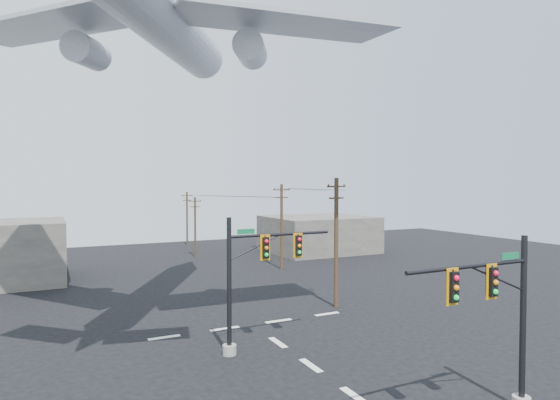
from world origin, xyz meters
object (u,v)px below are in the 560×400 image
utility_pole_a (336,240)px  signal_mast_far (252,280)px  airliner (169,27)px  utility_pole_b (282,225)px  utility_pole_d (187,217)px  utility_pole_c (195,226)px  signal_mast_near (502,321)px

utility_pole_a → signal_mast_far: bearing=-162.9°
utility_pole_a → airliner: (-12.99, -0.52, 14.35)m
utility_pole_b → utility_pole_a: bearing=-88.6°
utility_pole_a → airliner: 19.36m
utility_pole_d → utility_pole_b: bearing=-65.8°
utility_pole_a → utility_pole_c: (-2.95, 29.17, -1.15)m
utility_pole_a → utility_pole_d: size_ratio=1.21×
airliner → utility_pole_a: bearing=-59.2°
utility_pole_c → airliner: size_ratio=0.28×
utility_pole_d → airliner: size_ratio=0.30×
utility_pole_a → utility_pole_c: size_ratio=1.28×
signal_mast_far → airliner: (-3.36, 5.48, 15.50)m
signal_mast_near → utility_pole_c: (0.37, 46.72, 0.15)m
signal_mast_far → utility_pole_c: 35.81m
utility_pole_d → airliner: (-12.47, -42.81, 15.26)m
signal_mast_near → airliner: (-9.67, 17.02, 15.65)m
airliner → utility_pole_b: bearing=-15.4°
airliner → utility_pole_d: bearing=12.3°
signal_mast_near → utility_pole_c: size_ratio=0.94×
signal_mast_far → signal_mast_near: bearing=-61.3°
utility_pole_b → utility_pole_c: (-6.43, 12.58, -0.90)m
signal_mast_far → utility_pole_c: size_ratio=0.98×
signal_mast_far → utility_pole_b: 26.14m
signal_mast_near → utility_pole_b: size_ratio=0.78×
utility_pole_a → airliner: airliner is taller
utility_pole_b → utility_pole_d: (-4.00, 25.70, -0.65)m
utility_pole_c → airliner: 34.97m
utility_pole_c → utility_pole_d: bearing=87.9°
signal_mast_near → utility_pole_a: 17.90m
signal_mast_near → airliner: bearing=119.6°
utility_pole_b → airliner: bearing=-120.6°
signal_mast_far → utility_pole_a: utility_pole_a is taller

